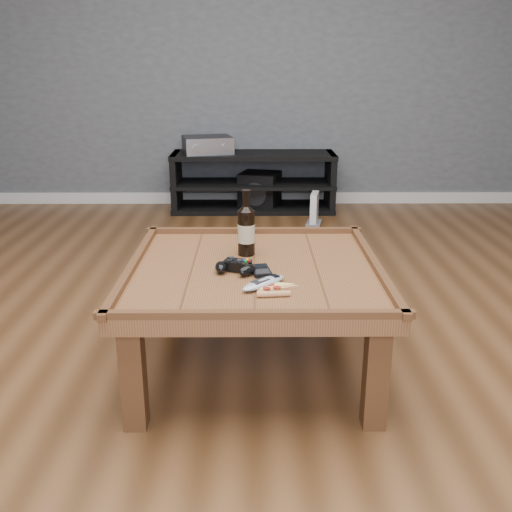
{
  "coord_description": "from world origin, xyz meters",
  "views": [
    {
      "loc": [
        -0.01,
        -2.15,
        1.22
      ],
      "look_at": [
        0.01,
        -0.07,
        0.52
      ],
      "focal_mm": 40.0,
      "sensor_mm": 36.0,
      "label": 1
    }
  ],
  "objects_px": {
    "game_console": "(314,210)",
    "pizza_slice": "(271,288)",
    "remote_control": "(264,283)",
    "subwoofer": "(260,191)",
    "game_controller": "(235,267)",
    "coffee_table": "(254,281)",
    "beer_bottle": "(246,229)",
    "smartphone": "(261,270)",
    "av_receiver": "(208,145)",
    "media_console": "(253,182)"
  },
  "relations": [
    {
      "from": "media_console",
      "to": "subwoofer",
      "type": "relative_size",
      "value": 3.52
    },
    {
      "from": "media_console",
      "to": "game_controller",
      "type": "relative_size",
      "value": 8.02
    },
    {
      "from": "game_controller",
      "to": "pizza_slice",
      "type": "height_order",
      "value": "game_controller"
    },
    {
      "from": "game_console",
      "to": "pizza_slice",
      "type": "bearing_deg",
      "value": -87.62
    },
    {
      "from": "coffee_table",
      "to": "beer_bottle",
      "type": "xyz_separation_m",
      "value": [
        -0.03,
        0.16,
        0.17
      ]
    },
    {
      "from": "coffee_table",
      "to": "subwoofer",
      "type": "bearing_deg",
      "value": 88.84
    },
    {
      "from": "beer_bottle",
      "to": "smartphone",
      "type": "height_order",
      "value": "beer_bottle"
    },
    {
      "from": "game_controller",
      "to": "remote_control",
      "type": "xyz_separation_m",
      "value": [
        0.11,
        -0.15,
        -0.01
      ]
    },
    {
      "from": "pizza_slice",
      "to": "subwoofer",
      "type": "relative_size",
      "value": 0.55
    },
    {
      "from": "smartphone",
      "to": "pizza_slice",
      "type": "bearing_deg",
      "value": -88.7
    },
    {
      "from": "beer_bottle",
      "to": "pizza_slice",
      "type": "height_order",
      "value": "beer_bottle"
    },
    {
      "from": "pizza_slice",
      "to": "remote_control",
      "type": "relative_size",
      "value": 1.15
    },
    {
      "from": "subwoofer",
      "to": "game_console",
      "type": "height_order",
      "value": "subwoofer"
    },
    {
      "from": "remote_control",
      "to": "subwoofer",
      "type": "height_order",
      "value": "remote_control"
    },
    {
      "from": "game_controller",
      "to": "av_receiver",
      "type": "distance_m",
      "value": 2.83
    },
    {
      "from": "beer_bottle",
      "to": "av_receiver",
      "type": "bearing_deg",
      "value": 97.85
    },
    {
      "from": "subwoofer",
      "to": "game_console",
      "type": "distance_m",
      "value": 0.68
    },
    {
      "from": "av_receiver",
      "to": "subwoofer",
      "type": "bearing_deg",
      "value": -6.6
    },
    {
      "from": "game_controller",
      "to": "av_receiver",
      "type": "height_order",
      "value": "av_receiver"
    },
    {
      "from": "game_console",
      "to": "coffee_table",
      "type": "bearing_deg",
      "value": -90.08
    },
    {
      "from": "coffee_table",
      "to": "remote_control",
      "type": "xyz_separation_m",
      "value": [
        0.03,
        -0.21,
        0.07
      ]
    },
    {
      "from": "coffee_table",
      "to": "smartphone",
      "type": "xyz_separation_m",
      "value": [
        0.03,
        -0.06,
        0.07
      ]
    },
    {
      "from": "media_console",
      "to": "av_receiver",
      "type": "relative_size",
      "value": 3.01
    },
    {
      "from": "media_console",
      "to": "game_controller",
      "type": "xyz_separation_m",
      "value": [
        -0.07,
        -2.81,
        0.23
      ]
    },
    {
      "from": "av_receiver",
      "to": "game_console",
      "type": "relative_size",
      "value": 1.83
    },
    {
      "from": "beer_bottle",
      "to": "pizza_slice",
      "type": "distance_m",
      "value": 0.42
    },
    {
      "from": "game_controller",
      "to": "remote_control",
      "type": "bearing_deg",
      "value": -35.42
    },
    {
      "from": "smartphone",
      "to": "subwoofer",
      "type": "bearing_deg",
      "value": 79.67
    },
    {
      "from": "av_receiver",
      "to": "game_console",
      "type": "bearing_deg",
      "value": -41.54
    },
    {
      "from": "remote_control",
      "to": "game_console",
      "type": "bearing_deg",
      "value": 126.05
    },
    {
      "from": "av_receiver",
      "to": "game_console",
      "type": "height_order",
      "value": "av_receiver"
    },
    {
      "from": "game_console",
      "to": "remote_control",
      "type": "bearing_deg",
      "value": -88.32
    },
    {
      "from": "remote_control",
      "to": "av_receiver",
      "type": "relative_size",
      "value": 0.41
    },
    {
      "from": "pizza_slice",
      "to": "remote_control",
      "type": "bearing_deg",
      "value": 126.69
    },
    {
      "from": "pizza_slice",
      "to": "subwoofer",
      "type": "distance_m",
      "value": 3.06
    },
    {
      "from": "pizza_slice",
      "to": "av_receiver",
      "type": "distance_m",
      "value": 3.02
    },
    {
      "from": "beer_bottle",
      "to": "game_console",
      "type": "xyz_separation_m",
      "value": [
        0.52,
        2.12,
        -0.45
      ]
    },
    {
      "from": "av_receiver",
      "to": "game_console",
      "type": "xyz_separation_m",
      "value": [
        0.88,
        -0.47,
        -0.45
      ]
    },
    {
      "from": "media_console",
      "to": "beer_bottle",
      "type": "relative_size",
      "value": 4.98
    },
    {
      "from": "pizza_slice",
      "to": "game_console",
      "type": "relative_size",
      "value": 0.87
    },
    {
      "from": "beer_bottle",
      "to": "subwoofer",
      "type": "height_order",
      "value": "beer_bottle"
    },
    {
      "from": "game_controller",
      "to": "subwoofer",
      "type": "relative_size",
      "value": 0.44
    },
    {
      "from": "beer_bottle",
      "to": "game_console",
      "type": "height_order",
      "value": "beer_bottle"
    },
    {
      "from": "pizza_slice",
      "to": "game_console",
      "type": "bearing_deg",
      "value": 75.3
    },
    {
      "from": "media_console",
      "to": "smartphone",
      "type": "relative_size",
      "value": 10.37
    },
    {
      "from": "game_controller",
      "to": "smartphone",
      "type": "distance_m",
      "value": 0.1
    },
    {
      "from": "game_controller",
      "to": "game_console",
      "type": "xyz_separation_m",
      "value": [
        0.56,
        2.34,
        -0.36
      ]
    },
    {
      "from": "coffee_table",
      "to": "smartphone",
      "type": "distance_m",
      "value": 0.1
    },
    {
      "from": "game_controller",
      "to": "smartphone",
      "type": "relative_size",
      "value": 1.29
    },
    {
      "from": "coffee_table",
      "to": "beer_bottle",
      "type": "bearing_deg",
      "value": 101.92
    }
  ]
}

